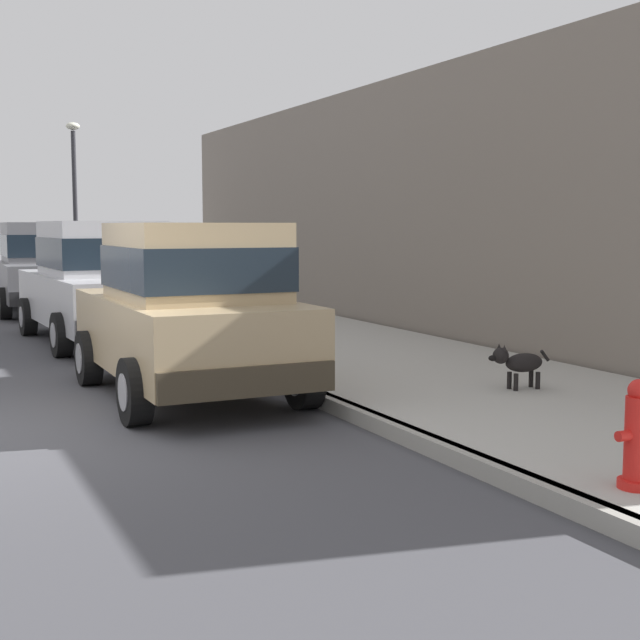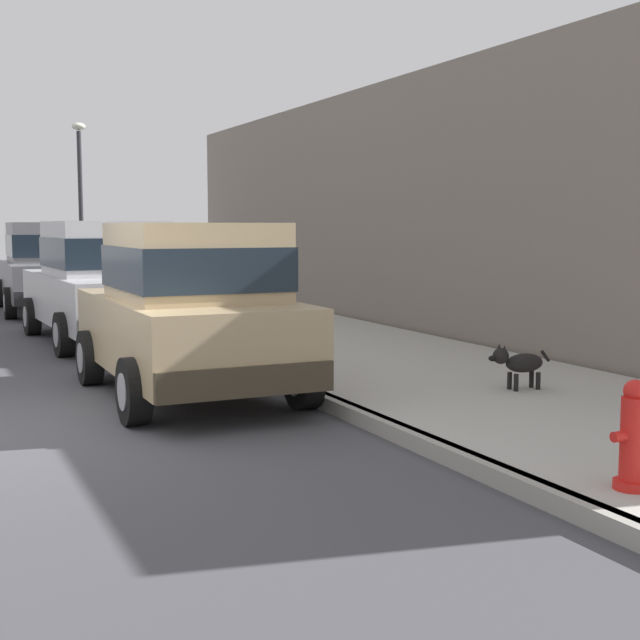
{
  "view_description": "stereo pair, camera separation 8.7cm",
  "coord_description": "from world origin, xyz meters",
  "px_view_note": "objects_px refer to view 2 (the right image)",
  "views": [
    {
      "loc": [
        -0.61,
        -8.21,
        1.85
      ],
      "look_at": [
        3.36,
        0.17,
        0.85
      ],
      "focal_mm": 49.12,
      "sensor_mm": 36.0,
      "label": 1
    },
    {
      "loc": [
        -0.53,
        -8.24,
        1.85
      ],
      "look_at": [
        3.36,
        0.17,
        0.85
      ],
      "focal_mm": 49.12,
      "sensor_mm": 36.0,
      "label": 2
    }
  ],
  "objects_px": {
    "car_grey_sedan": "(49,266)",
    "dog_black": "(519,362)",
    "car_tan_hatchback": "(191,308)",
    "street_lamp": "(80,186)",
    "car_silver_sedan": "(104,280)",
    "fire_hydrant": "(633,439)"
  },
  "relations": [
    {
      "from": "car_tan_hatchback",
      "to": "car_silver_sedan",
      "type": "height_order",
      "value": "car_silver_sedan"
    },
    {
      "from": "street_lamp",
      "to": "fire_hydrant",
      "type": "bearing_deg",
      "value": -89.71
    },
    {
      "from": "fire_hydrant",
      "to": "street_lamp",
      "type": "relative_size",
      "value": 0.16
    },
    {
      "from": "dog_black",
      "to": "street_lamp",
      "type": "height_order",
      "value": "street_lamp"
    },
    {
      "from": "car_grey_sedan",
      "to": "dog_black",
      "type": "relative_size",
      "value": 6.16
    },
    {
      "from": "street_lamp",
      "to": "car_grey_sedan",
      "type": "bearing_deg",
      "value": -108.47
    },
    {
      "from": "car_silver_sedan",
      "to": "car_grey_sedan",
      "type": "relative_size",
      "value": 1.0
    },
    {
      "from": "dog_black",
      "to": "car_tan_hatchback",
      "type": "bearing_deg",
      "value": 150.39
    },
    {
      "from": "car_silver_sedan",
      "to": "fire_hydrant",
      "type": "relative_size",
      "value": 6.43
    },
    {
      "from": "fire_hydrant",
      "to": "street_lamp",
      "type": "bearing_deg",
      "value": 90.29
    },
    {
      "from": "car_tan_hatchback",
      "to": "dog_black",
      "type": "xyz_separation_m",
      "value": [
        3.03,
        -1.72,
        -0.55
      ]
    },
    {
      "from": "car_tan_hatchback",
      "to": "fire_hydrant",
      "type": "distance_m",
      "value": 5.12
    },
    {
      "from": "car_tan_hatchback",
      "to": "street_lamp",
      "type": "height_order",
      "value": "street_lamp"
    },
    {
      "from": "street_lamp",
      "to": "dog_black",
      "type": "bearing_deg",
      "value": -84.51
    },
    {
      "from": "car_silver_sedan",
      "to": "dog_black",
      "type": "relative_size",
      "value": 6.17
    },
    {
      "from": "car_tan_hatchback",
      "to": "car_silver_sedan",
      "type": "bearing_deg",
      "value": 89.36
    },
    {
      "from": "car_grey_sedan",
      "to": "street_lamp",
      "type": "bearing_deg",
      "value": 71.53
    },
    {
      "from": "car_tan_hatchback",
      "to": "street_lamp",
      "type": "xyz_separation_m",
      "value": [
        1.42,
        14.96,
        1.93
      ]
    },
    {
      "from": "car_silver_sedan",
      "to": "dog_black",
      "type": "xyz_separation_m",
      "value": [
        2.97,
        -6.73,
        -0.55
      ]
    },
    {
      "from": "car_grey_sedan",
      "to": "street_lamp",
      "type": "distance_m",
      "value": 4.99
    },
    {
      "from": "car_tan_hatchback",
      "to": "car_grey_sedan",
      "type": "xyz_separation_m",
      "value": [
        -0.04,
        10.59,
        0.01
      ]
    },
    {
      "from": "dog_black",
      "to": "street_lamp",
      "type": "bearing_deg",
      "value": 95.49
    }
  ]
}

